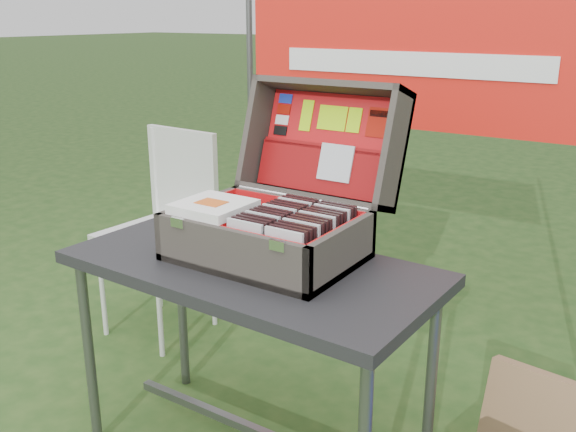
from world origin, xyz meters
The scene contains 87 objects.
table centered at (-0.05, 0.01, 0.37)m, with size 1.19×0.60×0.75m, color #2B2B2D, non-canonical shape.
table_top centered at (-0.05, 0.01, 0.73)m, with size 1.19×0.60×0.04m, color #2B2B2D.
table_leg_fl centered at (-0.58, -0.23, 0.35)m, with size 0.04×0.04×0.71m, color #59595B.
table_leg_bl centered at (-0.58, 0.25, 0.35)m, with size 0.04×0.04×0.71m, color #59595B.
table_leg_br centered at (0.49, 0.25, 0.35)m, with size 0.04×0.04×0.71m, color #59595B.
table_brace centered at (-0.05, 0.01, 0.12)m, with size 1.04×0.03×0.03m, color #59595B.
suitcase centered at (-0.03, 0.13, 1.01)m, with size 0.58×0.57×0.52m, color #504840, non-canonical shape.
suitcase_base_bottom centered at (-0.03, 0.07, 0.76)m, with size 0.58×0.41×0.02m, color #504840.
suitcase_base_wall_front centered at (-0.03, -0.13, 0.82)m, with size 0.58×0.02×0.15m, color #504840.
suitcase_base_wall_back centered at (-0.03, 0.26, 0.82)m, with size 0.58×0.02×0.15m, color #504840.
suitcase_base_wall_left centered at (-0.30, 0.07, 0.82)m, with size 0.02×0.41×0.15m, color #504840.
suitcase_base_wall_right centered at (0.25, 0.07, 0.82)m, with size 0.02×0.41×0.15m, color #504840.
suitcase_liner_floor centered at (-0.03, 0.07, 0.77)m, with size 0.53×0.37×0.01m, color red.
suitcase_latch_left centered at (-0.21, -0.14, 0.89)m, with size 0.05×0.01×0.03m, color silver.
suitcase_latch_right centered at (0.16, -0.14, 0.89)m, with size 0.05×0.01×0.03m, color silver.
suitcase_hinge centered at (-0.03, 0.27, 0.90)m, with size 0.02×0.02×0.52m, color silver.
suitcase_lid_back centered at (-0.03, 0.47, 1.05)m, with size 0.58×0.41×0.02m, color #504840.
suitcase_lid_rim_far centered at (-0.03, 0.47, 1.26)m, with size 0.58×0.02×0.15m, color #504840.
suitcase_lid_rim_near centered at (-0.03, 0.35, 0.89)m, with size 0.58×0.02×0.15m, color #504840.
suitcase_lid_rim_left centered at (-0.30, 0.41, 1.07)m, with size 0.02×0.41×0.15m, color #504840.
suitcase_lid_rim_right centered at (0.25, 0.41, 1.07)m, with size 0.02×0.41×0.15m, color #504840.
suitcase_lid_liner centered at (-0.03, 0.46, 1.06)m, with size 0.53×0.36×0.01m, color red.
suitcase_liner_wall_front centered at (-0.03, -0.11, 0.83)m, with size 0.53×0.01×0.13m, color red.
suitcase_liner_wall_back centered at (-0.03, 0.25, 0.83)m, with size 0.53×0.01×0.13m, color red.
suitcase_liner_wall_left centered at (-0.29, 0.07, 0.83)m, with size 0.01×0.37×0.13m, color red.
suitcase_liner_wall_right centered at (0.24, 0.07, 0.83)m, with size 0.01×0.37×0.13m, color red.
suitcase_lid_pocket centered at (-0.03, 0.41, 0.97)m, with size 0.51×0.16×0.03m, color maroon.
suitcase_pocket_edge centered at (-0.03, 0.43, 1.05)m, with size 0.50×0.02×0.02m, color maroon.
suitcase_pocket_cd centered at (0.04, 0.40, 1.01)m, with size 0.13×0.13×0.01m, color silver.
lid_sticker_cc_a centered at (-0.24, 0.50, 1.20)m, with size 0.06×0.03×0.00m, color #1933B2.
lid_sticker_cc_b centered at (-0.24, 0.48, 1.16)m, with size 0.06×0.03×0.00m, color #A21206.
lid_sticker_cc_c centered at (-0.24, 0.47, 1.12)m, with size 0.06×0.03×0.00m, color white.
lid_sticker_cc_d centered at (-0.24, 0.46, 1.08)m, with size 0.06×0.03×0.00m, color black.
lid_card_neon_tall centered at (-0.13, 0.48, 1.15)m, with size 0.05×0.11×0.00m, color #B3F50B.
lid_card_neon_main centered at (-0.03, 0.48, 1.15)m, with size 0.11×0.09×0.00m, color #B3F50B.
lid_card_neon_small centered at (0.06, 0.48, 1.15)m, with size 0.05×0.09×0.00m, color #B3F50B.
lid_sticker_band centered at (0.16, 0.48, 1.15)m, with size 0.10×0.10×0.00m, color #A21206.
lid_sticker_band_bar centered at (0.16, 0.49, 1.17)m, with size 0.09×0.02×0.00m, color black.
cd_left_0 centered at (0.01, -0.09, 0.85)m, with size 0.13×0.01×0.15m, color silver.
cd_left_1 centered at (0.01, -0.07, 0.85)m, with size 0.13×0.01×0.15m, color black.
cd_left_2 centered at (0.01, -0.05, 0.85)m, with size 0.13×0.01×0.15m, color black.
cd_left_3 centered at (0.01, -0.03, 0.85)m, with size 0.13×0.01×0.15m, color black.
cd_left_4 centered at (0.01, 0.00, 0.85)m, with size 0.13×0.01×0.15m, color silver.
cd_left_5 centered at (0.01, 0.02, 0.85)m, with size 0.13×0.01×0.15m, color black.
cd_left_6 centered at (0.01, 0.04, 0.85)m, with size 0.13×0.01×0.15m, color black.
cd_left_7 centered at (0.01, 0.07, 0.85)m, with size 0.13×0.01×0.15m, color black.
cd_left_8 centered at (0.01, 0.09, 0.85)m, with size 0.13×0.01×0.15m, color silver.
cd_left_9 centered at (0.01, 0.11, 0.85)m, with size 0.13×0.01×0.15m, color black.
cd_left_10 centered at (0.01, 0.13, 0.85)m, with size 0.13×0.01×0.15m, color black.
cd_left_11 centered at (0.01, 0.16, 0.85)m, with size 0.13×0.01×0.15m, color black.
cd_left_12 centered at (0.01, 0.18, 0.85)m, with size 0.13×0.01×0.15m, color silver.
cd_left_13 centered at (0.01, 0.20, 0.85)m, with size 0.13×0.01×0.15m, color black.
cd_left_14 centered at (0.01, 0.22, 0.85)m, with size 0.13×0.01×0.15m, color black.
cd_right_0 centered at (0.15, -0.09, 0.85)m, with size 0.13×0.01×0.15m, color silver.
cd_right_1 centered at (0.15, -0.07, 0.85)m, with size 0.13×0.01×0.15m, color black.
cd_right_2 centered at (0.15, -0.05, 0.85)m, with size 0.13×0.01×0.15m, color black.
cd_right_3 centered at (0.15, -0.03, 0.85)m, with size 0.13×0.01×0.15m, color black.
cd_right_4 centered at (0.15, 0.00, 0.85)m, with size 0.13×0.01×0.15m, color silver.
cd_right_5 centered at (0.15, 0.02, 0.85)m, with size 0.13×0.01×0.15m, color black.
cd_right_6 centered at (0.15, 0.04, 0.85)m, with size 0.13×0.01×0.15m, color black.
cd_right_7 centered at (0.15, 0.07, 0.85)m, with size 0.13×0.01×0.15m, color black.
cd_right_8 centered at (0.15, 0.09, 0.85)m, with size 0.13×0.01×0.15m, color silver.
cd_right_9 centered at (0.15, 0.11, 0.85)m, with size 0.13×0.01×0.15m, color black.
cd_right_10 centered at (0.15, 0.13, 0.85)m, with size 0.13×0.01×0.15m, color black.
cd_right_11 centered at (0.15, 0.16, 0.85)m, with size 0.13×0.01×0.15m, color black.
cd_right_12 centered at (0.15, 0.18, 0.85)m, with size 0.13×0.01×0.15m, color silver.
cd_right_13 centered at (0.15, 0.20, 0.85)m, with size 0.13×0.01×0.15m, color black.
cd_right_14 centered at (0.15, 0.22, 0.85)m, with size 0.13×0.01×0.15m, color black.
songbook_0 centered at (-0.17, -0.01, 0.90)m, with size 0.22×0.22×0.01m, color white.
songbook_1 centered at (-0.17, -0.01, 0.91)m, with size 0.22×0.22×0.01m, color white.
songbook_2 centered at (-0.17, -0.01, 0.91)m, with size 0.22×0.22×0.01m, color white.
songbook_3 centered at (-0.17, -0.01, 0.92)m, with size 0.22×0.22×0.01m, color white.
songbook_4 centered at (-0.17, -0.01, 0.92)m, with size 0.22×0.22×0.01m, color white.
songbook_5 centered at (-0.17, -0.01, 0.93)m, with size 0.22×0.22×0.01m, color white.
songbook_graphic centered at (-0.17, -0.02, 0.93)m, with size 0.09×0.07×0.00m, color #D85919.
chair centered at (-1.01, 0.54, 0.49)m, with size 0.44×0.49×0.97m, color silver, non-canonical shape.
chair_seat centered at (-1.01, 0.54, 0.50)m, with size 0.44×0.44×0.03m, color silver.
chair_backrest centered at (-1.01, 0.75, 0.74)m, with size 0.44×0.03×0.46m, color silver.
chair_leg_fl centered at (-1.20, 0.36, 0.25)m, with size 0.02×0.02×0.50m, color silver.
chair_leg_fr centered at (-0.82, 0.36, 0.25)m, with size 0.02×0.02×0.50m, color silver.
chair_leg_bl centered at (-1.20, 0.73, 0.25)m, with size 0.02×0.02×0.50m, color silver.
chair_leg_br centered at (-0.82, 0.73, 0.25)m, with size 0.02×0.02×0.50m, color silver.
chair_upright_left centered at (-1.20, 0.75, 0.73)m, with size 0.02×0.02×0.46m, color silver.
chair_upright_right centered at (-0.82, 0.75, 0.73)m, with size 0.02×0.02×0.46m, color silver.
banner_post_left centered at (-0.85, 1.10, 0.85)m, with size 0.03×0.03×1.70m, color #59595B.
banner centered at (0.00, 1.09, 1.30)m, with size 1.60×0.01×0.55m, color red.
banner_text centered at (0.00, 1.08, 1.30)m, with size 1.20×0.00×0.10m, color white.
Camera 1 is at (1.10, -1.51, 1.50)m, focal length 40.00 mm.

